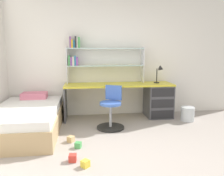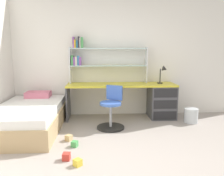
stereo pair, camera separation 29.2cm
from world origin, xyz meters
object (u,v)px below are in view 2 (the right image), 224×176
Objects in this scene: waste_bin at (191,115)px; toy_block_yellow_2 at (78,163)px; toy_block_red_0 at (66,157)px; bookshelf_hutch at (96,56)px; toy_block_natural_1 at (69,138)px; swivel_chair at (111,112)px; bed_platform at (29,118)px; desk at (150,98)px; desk_lamp at (164,72)px; toy_block_green_3 at (75,144)px.

toy_block_yellow_2 is at bearing -142.64° from waste_bin.
toy_block_yellow_2 is (0.16, -0.17, -0.00)m from toy_block_red_0.
bookshelf_hutch is 1.94m from toy_block_natural_1.
swivel_chair reaches higher than toy_block_natural_1.
waste_bin is (1.92, -0.57, -1.19)m from bookshelf_hutch.
bed_platform is 0.98m from toy_block_natural_1.
toy_block_red_0 is at bearing -100.72° from bookshelf_hutch.
desk reaches higher than waste_bin.
desk_lamp is 2.85m from bed_platform.
waste_bin reaches higher than toy_block_yellow_2.
bed_platform reaches higher than toy_block_red_0.
desk reaches higher than toy_block_yellow_2.
waste_bin is at bearing -16.58° from bookshelf_hutch.
bookshelf_hutch reaches higher than desk.
desk is 25.58× the size of toy_block_yellow_2.
bed_platform is (-2.40, -0.66, -0.19)m from desk.
desk is at bearing 50.23° from toy_block_red_0.
toy_block_green_3 is (-2.24, -1.05, -0.10)m from waste_bin.
swivel_chair is at bearing 39.07° from toy_block_natural_1.
swivel_chair is at bearing 53.91° from toy_block_green_3.
toy_block_yellow_2 reaches higher than toy_block_green_3.
bookshelf_hutch reaches higher than waste_bin.
toy_block_natural_1 is (-1.61, -1.21, -0.38)m from desk.
desk is 2.49m from toy_block_yellow_2.
bed_platform is at bearing -175.25° from waste_bin.
toy_block_red_0 is (-1.82, -1.85, -0.96)m from desk_lamp.
swivel_chair is 9.08× the size of toy_block_green_3.
toy_block_natural_1 is at bearing -147.56° from desk_lamp.
desk is at bearing 34.99° from swivel_chair.
swivel_chair is 2.73× the size of waste_bin.
desk is 24.50× the size of toy_block_natural_1.
bed_platform reaches higher than toy_block_green_3.
swivel_chair is at bearing -152.30° from desk_lamp.
desk_lamp reaches higher than toy_block_yellow_2.
desk_lamp is 1.06m from waste_bin.
desk_lamp reaches higher than toy_block_green_3.
desk_lamp is 2.78m from toy_block_yellow_2.
bed_platform is (-1.23, -0.83, -1.10)m from bookshelf_hutch.
toy_block_red_0 is at bearing -98.70° from toy_block_green_3.
toy_block_natural_1 is (-0.72, -0.59, -0.27)m from swivel_chair.
bookshelf_hutch is at bearing 163.42° from waste_bin.
toy_block_green_3 is at bearing -154.85° from waste_bin.
swivel_chair reaches higher than toy_block_red_0.
toy_block_red_0 is at bearing -129.77° from desk.
toy_block_red_0 is (-0.67, -1.25, -0.27)m from swivel_chair.
toy_block_red_0 is at bearing -134.52° from desk_lamp.
desk_lamp is 2.46m from toy_block_green_3.
desk_lamp reaches higher than bed_platform.
bed_platform is at bearing -166.47° from desk_lamp.
toy_block_yellow_2 is (-1.39, -2.03, -0.38)m from desk.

